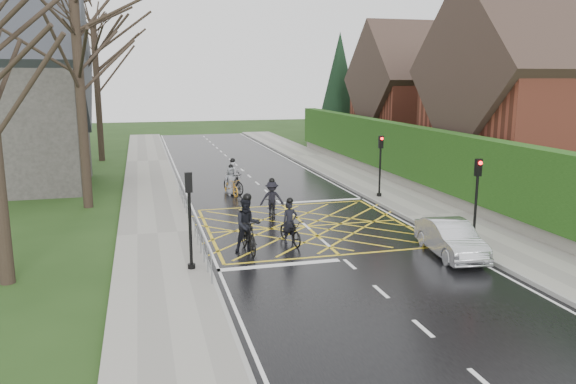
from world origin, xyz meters
name	(u,v)px	position (x,y,z in m)	size (l,w,h in m)	color
ground	(306,226)	(0.00, 0.00, 0.00)	(120.00, 120.00, 0.00)	#1B3210
road	(306,226)	(0.00, 0.00, 0.01)	(9.00, 80.00, 0.01)	black
sidewalk_right	(437,216)	(6.00, 0.00, 0.07)	(3.00, 80.00, 0.15)	gray
sidewalk_left	(158,235)	(-6.00, 0.00, 0.07)	(3.00, 80.00, 0.15)	gray
stone_wall	(411,183)	(7.75, 6.00, 0.35)	(0.50, 38.00, 0.70)	slate
hedge	(412,152)	(7.75, 6.00, 2.10)	(0.90, 38.00, 2.80)	#1A3D10
house_near	(552,103)	(14.75, 4.00, 4.73)	(11.80, 9.80, 11.30)	brown
house_far	(424,100)	(14.75, 18.00, 4.36)	(9.80, 8.80, 10.30)	brown
conifer	(339,90)	(10.75, 26.00, 4.99)	(4.60, 4.60, 10.00)	black
church	(3,99)	(-13.54, 12.00, 4.93)	(8.80, 7.80, 11.00)	#2D2B28
tree_near	(76,35)	(-9.00, 6.00, 7.91)	(9.24, 9.24, 11.44)	black
tree_mid	(71,32)	(-10.00, 14.00, 8.63)	(10.08, 10.08, 12.48)	black
tree_far	(96,61)	(-9.30, 22.00, 7.19)	(8.40, 8.40, 10.40)	black
railing_south	(202,239)	(-4.65, -3.50, 0.78)	(0.05, 5.04, 1.03)	slate
railing_north	(184,195)	(-4.65, 4.00, 0.79)	(0.05, 6.04, 1.03)	slate
traffic_light_ne	(380,167)	(5.10, 4.20, 1.66)	(0.24, 0.31, 3.21)	black
traffic_light_se	(476,202)	(5.10, -4.20, 1.66)	(0.24, 0.31, 3.21)	black
traffic_light_sw	(190,222)	(-5.10, -4.50, 1.66)	(0.24, 0.31, 3.21)	black
cyclist_rear	(290,229)	(-1.26, -2.15, 0.56)	(0.90, 1.85, 1.72)	black
cyclist_back	(248,230)	(-2.97, -2.80, 0.80)	(0.97, 2.13, 2.11)	black
cyclist_mid	(272,203)	(-1.01, 1.86, 0.64)	(1.15, 1.90, 1.76)	black
cyclist_front	(233,181)	(-1.83, 7.42, 0.70)	(1.26, 1.95, 1.90)	black
cyclist_lead	(231,185)	(-1.99, 7.03, 0.56)	(0.97, 1.77, 1.63)	#B57616
car	(451,239)	(3.69, -4.98, 0.61)	(1.29, 3.69, 1.22)	silver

